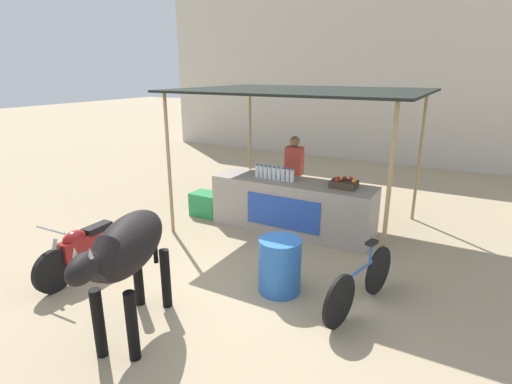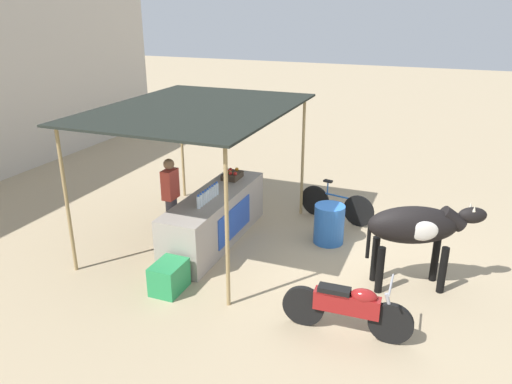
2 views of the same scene
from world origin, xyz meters
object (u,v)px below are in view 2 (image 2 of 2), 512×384
at_px(stall_counter, 215,218).
at_px(bicycle_leaning, 336,205).
at_px(cooler_box, 169,277).
at_px(water_barrel, 329,224).
at_px(fruit_crate, 232,175).
at_px(cow, 417,228).
at_px(motorcycle_parked, 348,307).
at_px(vendor_behind_counter, 171,200).

relative_size(stall_counter, bicycle_leaning, 1.84).
distance_m(cooler_box, water_barrel, 3.25).
relative_size(fruit_crate, cow, 0.24).
xyz_separation_m(cooler_box, motorcycle_parked, (-0.05, -2.85, 0.19)).
xyz_separation_m(stall_counter, cooler_box, (-1.87, -0.10, -0.24)).
height_order(fruit_crate, cow, cow).
height_order(stall_counter, cow, cow).
relative_size(fruit_crate, motorcycle_parked, 0.24).
xyz_separation_m(cow, bicycle_leaning, (2.12, 1.73, -0.69)).
xyz_separation_m(stall_counter, water_barrel, (0.74, -2.03, -0.10)).
xyz_separation_m(stall_counter, bicycle_leaning, (1.80, -1.92, -0.13)).
bearing_deg(water_barrel, fruit_crate, 84.70).
bearing_deg(cow, water_barrel, 56.79).
bearing_deg(bicycle_leaning, cow, -140.84).
distance_m(vendor_behind_counter, bicycle_leaning, 3.44).
bearing_deg(motorcycle_parked, vendor_behind_counter, 66.38).
bearing_deg(fruit_crate, motorcycle_parked, -133.59).
xyz_separation_m(vendor_behind_counter, bicycle_leaning, (2.11, -2.67, -0.50)).
xyz_separation_m(vendor_behind_counter, cow, (-0.01, -4.40, 0.18)).
xyz_separation_m(cooler_box, bicycle_leaning, (3.67, -1.82, 0.11)).
bearing_deg(cow, cooler_box, 113.61).
bearing_deg(motorcycle_parked, cow, -23.54).
bearing_deg(motorcycle_parked, fruit_crate, 46.41).
bearing_deg(stall_counter, motorcycle_parked, -123.13).
distance_m(stall_counter, cow, 3.70).
height_order(stall_counter, bicycle_leaning, stall_counter).
bearing_deg(vendor_behind_counter, water_barrel, -69.41).
distance_m(cow, motorcycle_parked, 1.85).
bearing_deg(cow, vendor_behind_counter, 89.84).
bearing_deg(vendor_behind_counter, cooler_box, -151.48).
relative_size(stall_counter, water_barrel, 3.98).
distance_m(cooler_box, motorcycle_parked, 2.86).
distance_m(cooler_box, cow, 3.95).
bearing_deg(cow, bicycle_leaning, 39.16).
bearing_deg(vendor_behind_counter, fruit_crate, -29.44).
distance_m(water_barrel, motorcycle_parked, 2.82).
bearing_deg(vendor_behind_counter, motorcycle_parked, -113.62).
relative_size(fruit_crate, water_barrel, 0.58).
height_order(vendor_behind_counter, bicycle_leaning, vendor_behind_counter).
height_order(water_barrel, bicycle_leaning, bicycle_leaning).
xyz_separation_m(fruit_crate, water_barrel, (-0.19, -2.08, -0.65)).
height_order(cooler_box, water_barrel, water_barrel).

